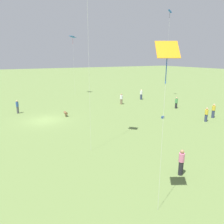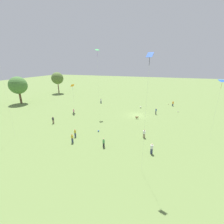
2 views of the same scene
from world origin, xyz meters
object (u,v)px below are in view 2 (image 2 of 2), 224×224
person_8 (53,120)px  person_9 (144,134)px  kite_4 (222,83)px  kite_1 (97,53)px  dog_0 (140,107)px  picnic_bag_2 (178,112)px  person_3 (173,104)px  person_4 (156,111)px  dog_1 (137,117)px  picnic_bag_0 (98,131)px  kite_0 (72,86)px  person_1 (104,143)px  person_0 (152,149)px  kite_3 (149,66)px  picnic_bag_1 (169,104)px  person_6 (74,112)px  person_5 (101,101)px  person_7 (72,138)px  person_2 (75,133)px

person_8 → person_9: bearing=-60.6°
person_9 → kite_4: bearing=21.8°
kite_1 → kite_4: (-7.30, -26.29, -5.48)m
dog_0 → picnic_bag_2: size_ratio=1.64×
person_3 → person_8: person_3 is taller
person_4 → dog_1: bearing=-127.6°
person_4 → picnic_bag_0: bearing=-122.3°
person_8 → kite_4: size_ratio=0.15×
person_8 → kite_0: 12.30m
person_1 → person_9: person_9 is taller
person_0 → kite_3: size_ratio=0.12×
picnic_bag_1 → person_6: bearing=128.0°
person_5 → kite_4: bearing=132.8°
person_9 → picnic_bag_1: size_ratio=5.21×
person_7 → kite_0: 20.70m
person_2 → kite_4: size_ratio=0.15×
person_0 → person_7: bearing=-39.5°
kite_1 → kite_4: size_ratio=1.55×
person_0 → dog_0: size_ratio=2.60×
kite_0 → kite_3: 31.39m
person_7 → kite_0: (16.82, 10.14, 6.55)m
picnic_bag_0 → picnic_bag_2: size_ratio=0.91×
kite_3 → picnic_bag_1: bearing=148.4°
kite_0 → picnic_bag_1: 32.67m
kite_1 → dog_1: 19.33m
picnic_bag_0 → kite_4: bearing=-79.1°
person_2 → person_3: person_3 is taller
person_5 → person_6: person_6 is taller
person_2 → person_5: person_5 is taller
person_2 → person_5: 25.92m
person_3 → dog_1: 18.40m
dog_1 → picnic_bag_0: size_ratio=2.17×
person_6 → kite_0: bearing=126.8°
person_2 → person_7: bearing=14.5°
person_5 → picnic_bag_0: 23.46m
person_7 → dog_0: person_7 is taller
person_2 → person_9: bearing=102.9°
kite_4 → dog_0: kite_4 is taller
person_4 → person_5: 20.38m
person_6 → kite_4: (-3.58, -32.28, 9.76)m
kite_3 → picnic_bag_0: bearing=-156.9°
picnic_bag_2 → person_2: bearing=138.6°
person_8 → picnic_bag_2: (18.82, -29.12, -0.72)m
dog_1 → picnic_bag_1: dog_1 is taller
person_7 → person_8: 11.46m
kite_1 → picnic_bag_2: 28.28m
kite_0 → dog_0: (9.15, -18.61, -7.06)m
person_1 → person_2: bearing=-102.7°
person_4 → dog_1: size_ratio=2.16×
person_9 → kite_1: size_ratio=0.10×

